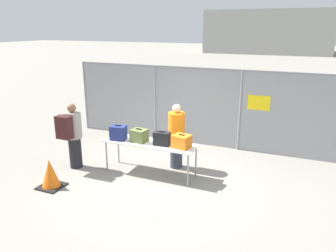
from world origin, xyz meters
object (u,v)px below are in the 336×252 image
inspection_table (150,145)px  suitcase_black (162,139)px  suitcase_navy (118,133)px  suitcase_orange (182,141)px  traveler_hooded (72,134)px  traffic_cone (50,174)px  utility_trailer (232,118)px  suitcase_olive (139,136)px  security_worker_near (176,135)px

inspection_table → suitcase_black: bearing=-7.5°
suitcase_navy → suitcase_orange: (1.59, 0.09, -0.02)m
suitcase_black → inspection_table: bearing=172.5°
traveler_hooded → traffic_cone: 1.21m
traveler_hooded → utility_trailer: 5.62m
suitcase_orange → suitcase_olive: bearing=-179.0°
inspection_table → suitcase_navy: suitcase_navy is taller
inspection_table → suitcase_olive: suitcase_olive is taller
suitcase_black → traffic_cone: size_ratio=0.60×
suitcase_black → suitcase_orange: size_ratio=0.92×
suitcase_black → utility_trailer: suitcase_black is taller
suitcase_olive → traveler_hooded: (-1.62, -0.42, -0.04)m
security_worker_near → traffic_cone: (-2.12, -2.09, -0.54)m
inspection_table → suitcase_orange: 0.82m
inspection_table → security_worker_near: bearing=54.6°
suitcase_orange → inspection_table: bearing=179.2°
security_worker_near → utility_trailer: 3.83m
suitcase_olive → traffic_cone: (-1.43, -1.46, -0.63)m
suitcase_olive → security_worker_near: 0.94m
inspection_table → suitcase_navy: bearing=-173.1°
inspection_table → utility_trailer: 4.48m
suitcase_navy → suitcase_olive: suitcase_navy is taller
suitcase_black → utility_trailer: 4.49m
inspection_table → suitcase_orange: bearing=-0.8°
suitcase_black → utility_trailer: size_ratio=0.09×
traveler_hooded → suitcase_black: bearing=11.6°
suitcase_black → traffic_cone: suitcase_black is taller
suitcase_orange → utility_trailer: size_ratio=0.10×
suitcase_navy → traffic_cone: (-0.90, -1.40, -0.66)m
suitcase_navy → security_worker_near: size_ratio=0.25×
inspection_table → suitcase_black: 0.39m
traveler_hooded → suitcase_orange: bearing=10.4°
suitcase_black → suitcase_navy: bearing=-177.2°
inspection_table → security_worker_near: size_ratio=1.37×
suitcase_olive → suitcase_black: size_ratio=1.03×
security_worker_near → suitcase_navy: bearing=40.9°
utility_trailer → security_worker_near: bearing=-98.4°
suitcase_black → security_worker_near: (0.10, 0.64, -0.11)m
security_worker_near → suitcase_black: bearing=92.1°
suitcase_olive → suitcase_black: suitcase_black is taller
inspection_table → traveler_hooded: bearing=-166.5°
suitcase_olive → traffic_cone: 2.14m
inspection_table → suitcase_olive: bearing=-173.4°
suitcase_olive → traveler_hooded: bearing=-165.3°
suitcase_navy → security_worker_near: (1.22, 0.70, -0.12)m
suitcase_black → suitcase_olive: bearing=178.9°
inspection_table → suitcase_black: suitcase_black is taller
suitcase_navy → security_worker_near: bearing=29.7°
traveler_hooded → security_worker_near: bearing=25.5°
inspection_table → suitcase_black: size_ratio=5.69×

